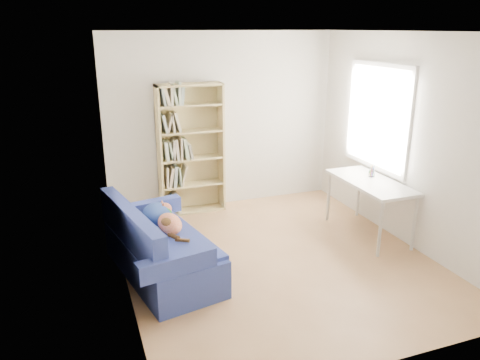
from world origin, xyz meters
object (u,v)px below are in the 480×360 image
at_px(sofa, 159,247).
at_px(bookshelf, 191,155).
at_px(desk, 370,186).
at_px(pen_cup, 372,172).

height_order(sofa, bookshelf, bookshelf).
height_order(bookshelf, desk, bookshelf).
bearing_deg(pen_cup, sofa, -174.91).
bearing_deg(bookshelf, pen_cup, -34.94).
xyz_separation_m(bookshelf, pen_cup, (2.09, -1.46, -0.07)).
relative_size(sofa, desk, 1.40).
height_order(desk, pen_cup, pen_cup).
bearing_deg(sofa, pen_cup, -6.45).
distance_m(bookshelf, desk, 2.56).
height_order(bookshelf, pen_cup, bookshelf).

